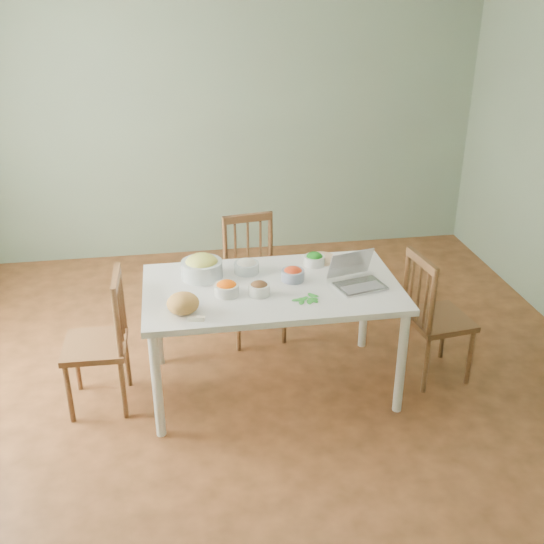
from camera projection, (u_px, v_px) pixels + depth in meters
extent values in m
cube|color=#482813|center=(259.00, 392.00, 4.45)|extent=(5.00, 5.00, 0.00)
cube|color=gray|center=(220.00, 118.00, 6.10)|extent=(5.00, 0.00, 2.70)
cube|color=gray|center=(396.00, 536.00, 1.64)|extent=(5.00, 0.00, 2.70)
ellipsoid|color=#C07E40|center=(183.00, 303.00, 3.84)|extent=(0.23, 0.23, 0.13)
cube|color=#EDE2C9|center=(196.00, 319.00, 3.78)|extent=(0.10, 0.05, 0.03)
cylinder|color=beige|center=(320.00, 259.00, 4.55)|extent=(0.29, 0.29, 0.02)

